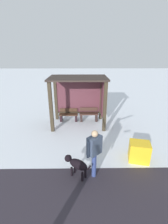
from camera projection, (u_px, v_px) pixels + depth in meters
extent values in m
plane|color=white|center=(79.00, 124.00, 8.54)|extent=(60.00, 60.00, 0.00)
cube|color=#362D1F|center=(51.00, 108.00, 7.38)|extent=(0.16, 0.16, 2.47)
cube|color=#362D1F|center=(105.00, 107.00, 7.41)|extent=(0.16, 0.16, 2.47)
cube|color=#362D1F|center=(56.00, 99.00, 8.77)|extent=(0.16, 0.16, 2.47)
cube|color=#362D1F|center=(101.00, 99.00, 8.80)|extent=(0.16, 0.16, 2.47)
cube|color=#2E241F|center=(78.00, 78.00, 7.63)|extent=(2.86, 1.81, 0.08)
cube|color=#592C36|center=(79.00, 95.00, 8.72)|extent=(2.39, 0.08, 1.91)
cube|color=#362D1F|center=(79.00, 112.00, 9.07)|extent=(2.39, 0.06, 0.08)
cube|color=#592C36|center=(102.00, 98.00, 8.28)|extent=(0.08, 0.82, 1.91)
cube|color=#422B1D|center=(68.00, 114.00, 8.80)|extent=(1.05, 0.38, 0.05)
cube|color=#422B1D|center=(69.00, 110.00, 8.89)|extent=(1.00, 0.04, 0.20)
cube|color=black|center=(76.00, 118.00, 8.89)|extent=(0.12, 0.32, 0.38)
cube|color=black|center=(61.00, 118.00, 8.88)|extent=(0.12, 0.32, 0.38)
cube|color=#462E25|center=(89.00, 114.00, 8.80)|extent=(1.05, 0.39, 0.05)
cube|color=#462E25|center=(89.00, 109.00, 8.89)|extent=(1.00, 0.04, 0.20)
cube|color=black|center=(96.00, 117.00, 8.89)|extent=(0.12, 0.33, 0.42)
cube|color=black|center=(81.00, 117.00, 8.88)|extent=(0.12, 0.33, 0.42)
cube|color=#3C4960|center=(94.00, 145.00, 4.75)|extent=(0.50, 0.49, 0.60)
sphere|color=tan|center=(95.00, 134.00, 4.61)|extent=(0.20, 0.20, 0.20)
cylinder|color=navy|center=(94.00, 161.00, 5.12)|extent=(0.20, 0.20, 0.75)
cylinder|color=navy|center=(94.00, 166.00, 4.87)|extent=(0.20, 0.20, 0.75)
cylinder|color=#3C4960|center=(100.00, 143.00, 4.94)|extent=(0.13, 0.13, 0.54)
cylinder|color=#3C4960|center=(88.00, 150.00, 4.59)|extent=(0.13, 0.13, 0.54)
ellipsoid|color=black|center=(78.00, 164.00, 4.81)|extent=(0.68, 0.58, 0.31)
sphere|color=black|center=(68.00, 158.00, 4.99)|extent=(0.23, 0.23, 0.23)
cylinder|color=black|center=(89.00, 168.00, 4.60)|extent=(0.14, 0.12, 0.21)
cylinder|color=black|center=(75.00, 168.00, 5.09)|extent=(0.07, 0.07, 0.31)
cylinder|color=black|center=(72.00, 171.00, 4.96)|extent=(0.07, 0.07, 0.31)
cylinder|color=black|center=(85.00, 173.00, 4.88)|extent=(0.07, 0.07, 0.31)
cylinder|color=black|center=(82.00, 177.00, 4.75)|extent=(0.07, 0.07, 0.31)
cube|color=yellow|center=(139.00, 152.00, 5.61)|extent=(0.81, 0.70, 0.72)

